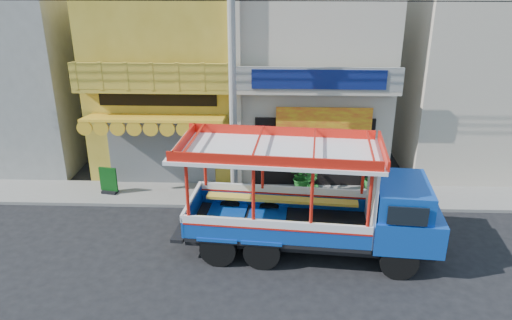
{
  "coord_description": "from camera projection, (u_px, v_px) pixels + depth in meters",
  "views": [
    {
      "loc": [
        0.39,
        -13.28,
        8.57
      ],
      "look_at": [
        -0.18,
        2.5,
        2.15
      ],
      "focal_mm": 35.0,
      "sensor_mm": 36.0,
      "label": 1
    }
  ],
  "objects": [
    {
      "name": "potted_plant_b",
      "position": [
        312.0,
        184.0,
        18.88
      ],
      "size": [
        0.7,
        0.7,
        1.0
      ],
      "primitive_type": "imported",
      "rotation": [
        0.0,
        0.0,
        2.34
      ],
      "color": "#1C6421",
      "rests_on": "sidewalk"
    },
    {
      "name": "utility_pole",
      "position": [
        237.0,
        71.0,
        16.72
      ],
      "size": [
        28.0,
        0.26,
        9.0
      ],
      "color": "gray",
      "rests_on": "ground"
    },
    {
      "name": "ground",
      "position": [
        259.0,
        254.0,
        15.53
      ],
      "size": [
        90.0,
        90.0,
        0.0
      ],
      "primitive_type": "plane",
      "color": "black",
      "rests_on": "ground"
    },
    {
      "name": "potted_plant_c",
      "position": [
        370.0,
        178.0,
        19.51
      ],
      "size": [
        0.55,
        0.55,
        0.9
      ],
      "primitive_type": "imported",
      "rotation": [
        0.0,
        0.0,
        4.63
      ],
      "color": "#1C6421",
      "rests_on": "sidewalk"
    },
    {
      "name": "green_sign",
      "position": [
        109.0,
        182.0,
        19.13
      ],
      "size": [
        0.69,
        0.41,
        1.06
      ],
      "color": "black",
      "rests_on": "sidewalk"
    },
    {
      "name": "shophouse_right",
      "position": [
        311.0,
        70.0,
        21.29
      ],
      "size": [
        6.0,
        6.75,
        8.24
      ],
      "color": "beige",
      "rests_on": "ground"
    },
    {
      "name": "songthaew_truck",
      "position": [
        327.0,
        202.0,
        14.94
      ],
      "size": [
        8.06,
        3.24,
        3.67
      ],
      "color": "black",
      "rests_on": "ground"
    },
    {
      "name": "shophouse_left",
      "position": [
        172.0,
        69.0,
        21.49
      ],
      "size": [
        6.0,
        7.5,
        8.24
      ],
      "color": "#B09327",
      "rests_on": "ground"
    },
    {
      "name": "party_pilaster",
      "position": [
        236.0,
        90.0,
        18.55
      ],
      "size": [
        0.35,
        0.3,
        8.0
      ],
      "primitive_type": "cube",
      "color": "beige",
      "rests_on": "ground"
    },
    {
      "name": "filler_building_right",
      "position": [
        476.0,
        78.0,
        21.21
      ],
      "size": [
        6.0,
        6.0,
        7.6
      ],
      "primitive_type": "cube",
      "color": "beige",
      "rests_on": "ground"
    },
    {
      "name": "sidewalk",
      "position": [
        262.0,
        196.0,
        19.21
      ],
      "size": [
        30.0,
        2.0,
        0.12
      ],
      "primitive_type": "cube",
      "color": "slate",
      "rests_on": "ground"
    },
    {
      "name": "filler_building_left",
      "position": [
        14.0,
        75.0,
        21.87
      ],
      "size": [
        6.0,
        6.0,
        7.6
      ],
      "primitive_type": "cube",
      "color": "gray",
      "rests_on": "ground"
    },
    {
      "name": "potted_plant_a",
      "position": [
        302.0,
        176.0,
        19.35
      ],
      "size": [
        1.34,
        1.35,
        1.13
      ],
      "primitive_type": "imported",
      "rotation": [
        0.0,
        0.0,
        0.85
      ],
      "color": "#1C6421",
      "rests_on": "sidewalk"
    }
  ]
}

